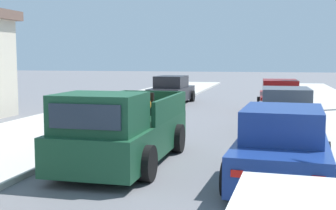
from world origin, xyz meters
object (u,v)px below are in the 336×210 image
Objects in this scene: pickup_truck at (123,130)px; car_left_near at (286,113)px; car_right_far at (282,147)px; car_right_near at (172,91)px; car_right_mid at (280,98)px.

pickup_truck reaches higher than car_left_near.
car_left_near is at bearing 87.74° from car_right_far.
car_right_near is at bearing 123.41° from car_left_near.
car_right_far is at bearing -69.13° from car_right_near.
car_left_near is (3.88, 5.22, -0.10)m from pickup_truck.
car_right_far is at bearing -90.67° from car_right_mid.
car_right_mid is (3.78, 10.92, -0.10)m from pickup_truck.
pickup_truck is 3.72m from car_right_far.
car_right_near is 15.94m from car_right_far.
car_left_near is 1.00× the size of car_right_mid.
pickup_truck is 11.55m from car_right_mid.
pickup_truck reaches higher than car_right_near.
car_right_mid is 11.63m from car_right_far.
car_right_mid is at bearing 90.98° from car_left_near.
car_left_near is 0.99× the size of car_right_far.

